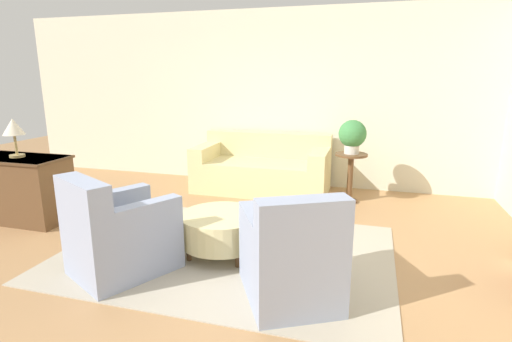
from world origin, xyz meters
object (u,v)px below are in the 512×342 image
object	(u,v)px
side_table	(350,170)
table_lamp	(13,129)
armchair_right	(291,258)
armchair_left	(117,236)
ottoman_table	(222,228)
couch	(262,170)
dresser	(22,188)
potted_plant_on_side_table	(352,135)

from	to	relation	value
side_table	table_lamp	size ratio (longest dim) A/B	1.52
armchair_right	side_table	xyz separation A→B (m)	(0.30, 2.76, 0.10)
armchair_left	ottoman_table	bearing A→B (deg)	40.80
table_lamp	side_table	bearing A→B (deg)	25.96
armchair_left	armchair_right	distance (m)	1.60
armchair_left	ottoman_table	distance (m)	1.00
armchair_right	side_table	distance (m)	2.78
couch	table_lamp	distance (m)	3.39
ottoman_table	table_lamp	bearing A→B (deg)	175.40
dresser	potted_plant_on_side_table	xyz separation A→B (m)	(3.87, 1.89, 0.55)
potted_plant_on_side_table	armchair_right	bearing A→B (deg)	-96.15
armchair_right	dresser	bearing A→B (deg)	166.28
potted_plant_on_side_table	side_table	bearing A→B (deg)	0.00
armchair_left	potted_plant_on_side_table	xyz separation A→B (m)	(1.90, 2.76, 0.61)
side_table	potted_plant_on_side_table	xyz separation A→B (m)	(-0.00, 0.00, 0.51)
armchair_left	dresser	world-z (taller)	armchair_left
couch	armchair_right	xyz separation A→B (m)	(1.06, -3.00, 0.04)
couch	table_lamp	world-z (taller)	table_lamp
armchair_left	armchair_right	world-z (taller)	same
potted_plant_on_side_table	dresser	bearing A→B (deg)	-154.04
armchair_right	dresser	distance (m)	3.68
armchair_right	ottoman_table	bearing A→B (deg)	142.23
armchair_left	armchair_right	bearing A→B (deg)	0.00
couch	armchair_right	size ratio (longest dim) A/B	1.91
couch	potted_plant_on_side_table	world-z (taller)	potted_plant_on_side_table
side_table	couch	bearing A→B (deg)	169.89
dresser	potted_plant_on_side_table	size ratio (longest dim) A/B	2.49
armchair_right	table_lamp	distance (m)	3.76
ottoman_table	side_table	distance (m)	2.40
armchair_right	table_lamp	size ratio (longest dim) A/B	2.30
armchair_right	ottoman_table	size ratio (longest dim) A/B	1.28
ottoman_table	side_table	xyz separation A→B (m)	(1.14, 2.11, 0.19)
ottoman_table	table_lamp	xyz separation A→B (m)	(-2.73, 0.22, 0.88)
armchair_left	table_lamp	distance (m)	2.30
armchair_right	table_lamp	xyz separation A→B (m)	(-3.57, 0.87, 0.79)
armchair_left	potted_plant_on_side_table	world-z (taller)	potted_plant_on_side_table
couch	dresser	size ratio (longest dim) A/B	1.75
couch	potted_plant_on_side_table	bearing A→B (deg)	-10.11
ottoman_table	table_lamp	world-z (taller)	table_lamp
ottoman_table	potted_plant_on_side_table	xyz separation A→B (m)	(1.14, 2.11, 0.70)
armchair_right	dresser	world-z (taller)	armchair_right
armchair_left	table_lamp	world-z (taller)	table_lamp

